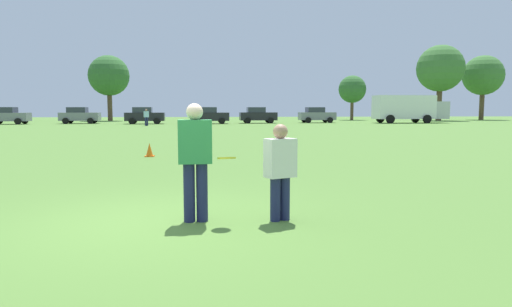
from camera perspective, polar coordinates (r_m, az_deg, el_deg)
ground_plane at (r=6.86m, az=-13.11°, el=-8.49°), size 166.63×166.63×0.00m
player_thrower at (r=6.60m, az=-7.76°, el=-0.27°), size 0.50×0.30×1.74m
player_defender at (r=6.64m, az=3.11°, el=-1.75°), size 0.50×0.41×1.44m
frisbee at (r=6.45m, az=-3.76°, el=-0.59°), size 0.27×0.27×0.07m
traffic_cone at (r=16.02m, az=-13.42°, el=0.43°), size 0.32×0.32×0.48m
parked_car_near_left at (r=54.68m, az=-29.09°, el=4.25°), size 4.26×2.34×1.82m
parked_car_mid_left at (r=53.63m, az=-21.58°, el=4.55°), size 4.26×2.34×1.82m
parked_car_center at (r=50.47m, az=-14.03°, el=4.73°), size 4.26×2.34×1.82m
parked_car_mid_right at (r=49.60m, az=-5.99°, el=4.86°), size 4.26×2.34×1.82m
parked_car_near_right at (r=51.40m, az=0.22°, el=4.92°), size 4.26×2.34×1.82m
parked_car_far_right at (r=53.36m, az=7.72°, el=4.90°), size 4.26×2.34×1.82m
box_truck at (r=55.04m, az=18.89°, el=5.53°), size 8.58×3.22×3.18m
bystander_sideline_watcher at (r=44.96m, az=-13.80°, el=4.63°), size 0.52×0.44×1.63m
tree_center_elm at (r=64.45m, az=-18.24°, el=9.38°), size 5.43×5.43×8.82m
tree_east_birch at (r=67.34m, az=12.18°, el=7.99°), size 3.98×3.98×6.47m
tree_east_oak at (r=68.15m, az=22.44°, el=9.97°), size 6.43×6.43×10.45m
tree_far_east_pine at (r=75.01m, az=26.97°, el=8.84°), size 5.84×5.84×9.48m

